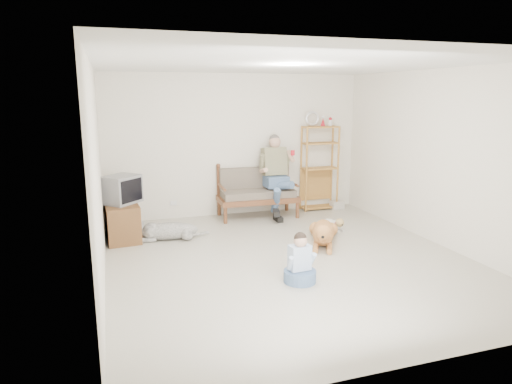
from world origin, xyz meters
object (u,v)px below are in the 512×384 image
object	(u,v)px
etagere	(319,167)
golden_retriever	(323,233)
loveseat	(257,191)
tv_stand	(122,221)

from	to	relation	value
etagere	golden_retriever	size ratio (longest dim) A/B	1.51
etagere	loveseat	bearing A→B (deg)	-175.36
golden_retriever	etagere	bearing A→B (deg)	93.45
loveseat	tv_stand	xyz separation A→B (m)	(-2.54, -0.71, -0.19)
loveseat	etagere	world-z (taller)	etagere
etagere	tv_stand	bearing A→B (deg)	-168.17
loveseat	golden_retriever	bearing A→B (deg)	-73.69
loveseat	tv_stand	distance (m)	2.64
etagere	tv_stand	xyz separation A→B (m)	(-3.91, -0.82, -0.57)
loveseat	tv_stand	bearing A→B (deg)	-162.18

